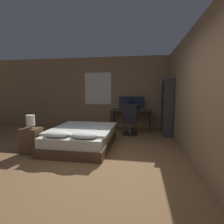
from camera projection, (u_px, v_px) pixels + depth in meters
ground_plane at (93, 170)px, 3.14m from camera, size 20.00×20.00×0.00m
wall_back at (119, 93)px, 6.72m from camera, size 12.00×0.08×2.70m
wall_side_right at (185, 94)px, 4.14m from camera, size 0.06×12.00×2.70m
bed at (82, 137)px, 4.42m from camera, size 1.50×1.93×0.56m
nightstand at (32, 141)px, 4.00m from camera, size 0.41×0.35×0.58m
bedside_lamp at (30, 120)px, 3.94m from camera, size 0.19×0.19×0.30m
desk at (131, 112)px, 6.35m from camera, size 1.47×0.64×0.74m
monitor_left at (125, 102)px, 6.55m from camera, size 0.45×0.16×0.46m
monitor_right at (138, 102)px, 6.48m from camera, size 0.45×0.16×0.46m
keyboard at (131, 110)px, 6.12m from camera, size 0.38×0.13×0.02m
computer_mouse at (139, 110)px, 6.08m from camera, size 0.07×0.05×0.04m
office_chair at (130, 123)px, 5.61m from camera, size 0.52×0.52×1.02m
bookshelf at (168, 105)px, 5.46m from camera, size 0.29×0.73×1.80m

